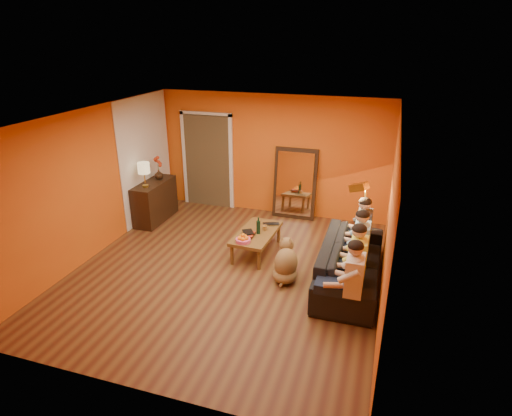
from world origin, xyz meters
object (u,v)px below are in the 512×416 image
(person_mid_right, at_px, (361,246))
(person_far_right, at_px, (364,232))
(laptop, at_px, (271,225))
(person_mid_left, at_px, (358,262))
(dog, at_px, (286,260))
(person_far_left, at_px, (354,281))
(wine_bottle, at_px, (258,226))
(vase, at_px, (159,174))
(sideboard, at_px, (155,201))
(coffee_table, at_px, (257,242))
(floor_lamp, at_px, (363,224))
(tumbler, at_px, (265,228))
(table_lamp, at_px, (144,175))
(sofa, at_px, (350,262))
(mirror_frame, at_px, (295,183))

(person_mid_right, bearing_deg, person_far_right, 90.00)
(person_mid_right, xyz_separation_m, laptop, (-1.67, 0.72, -0.18))
(laptop, bearing_deg, person_mid_left, -57.32)
(dog, bearing_deg, person_far_left, -12.01)
(person_far_left, relative_size, person_mid_left, 1.00)
(wine_bottle, xyz_separation_m, vase, (-2.57, 1.08, 0.37))
(person_far_right, bearing_deg, laptop, 174.29)
(person_far_left, height_order, person_mid_left, same)
(sideboard, distance_m, coffee_table, 2.64)
(person_mid_left, bearing_deg, vase, 155.96)
(person_mid_left, xyz_separation_m, wine_bottle, (-1.80, 0.87, -0.03))
(sideboard, xyz_separation_m, floor_lamp, (4.34, -0.54, 0.29))
(coffee_table, height_order, tumbler, tumbler)
(sideboard, bearing_deg, person_far_right, -7.81)
(table_lamp, relative_size, coffee_table, 0.42)
(person_mid_left, relative_size, laptop, 4.05)
(dog, height_order, person_far_left, person_far_left)
(sofa, xyz_separation_m, floor_lamp, (0.10, 0.71, 0.38))
(table_lamp, relative_size, dog, 0.71)
(sofa, height_order, coffee_table, sofa)
(table_lamp, distance_m, person_mid_left, 4.62)
(laptop, bearing_deg, wine_bottle, -128.21)
(sideboard, xyz_separation_m, tumbler, (2.64, -0.66, 0.04))
(sideboard, xyz_separation_m, coffee_table, (2.52, -0.78, -0.21))
(person_mid_right, height_order, person_far_right, same)
(table_lamp, xyz_separation_m, person_far_right, (4.37, -0.30, -0.49))
(mirror_frame, xyz_separation_m, wine_bottle, (-0.22, -1.91, -0.18))
(table_lamp, height_order, person_mid_left, table_lamp)
(tumbler, distance_m, laptop, 0.24)
(sofa, xyz_separation_m, person_far_left, (0.13, -1.00, 0.27))
(vase, bearing_deg, person_far_right, -11.00)
(mirror_frame, xyz_separation_m, sideboard, (-2.79, -1.08, -0.34))
(table_lamp, height_order, dog, table_lamp)
(person_far_left, height_order, vase, person_far_left)
(dog, xyz_separation_m, person_mid_left, (1.12, -0.18, 0.25))
(mirror_frame, bearing_deg, person_mid_right, -54.67)
(person_mid_right, height_order, vase, person_mid_right)
(person_mid_right, distance_m, vase, 4.60)
(table_lamp, height_order, person_far_left, table_lamp)
(table_lamp, height_order, floor_lamp, floor_lamp)
(floor_lamp, distance_m, vase, 4.42)
(coffee_table, relative_size, tumbler, 12.73)
(person_mid_right, xyz_separation_m, wine_bottle, (-1.80, 0.32, -0.03))
(person_mid_left, distance_m, tumbler, 2.03)
(person_far_right, bearing_deg, floor_lamp, 117.19)
(coffee_table, height_order, vase, vase)
(table_lamp, relative_size, wine_bottle, 1.65)
(person_far_right, height_order, wine_bottle, person_far_right)
(coffee_table, height_order, dog, dog)
(mirror_frame, bearing_deg, sideboard, -158.84)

